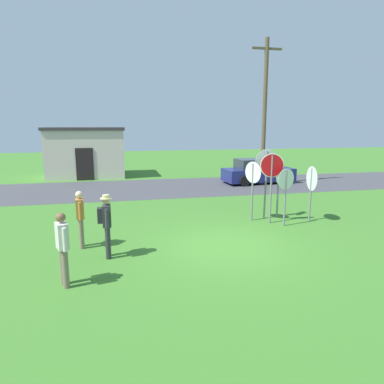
# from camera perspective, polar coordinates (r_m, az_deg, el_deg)

# --- Properties ---
(ground_plane) EXTENTS (80.00, 80.00, 0.00)m
(ground_plane) POSITION_cam_1_polar(r_m,az_deg,el_deg) (10.49, 5.26, -8.88)
(ground_plane) COLOR #3D7528
(street_asphalt) EXTENTS (60.00, 6.40, 0.01)m
(street_asphalt) POSITION_cam_1_polar(r_m,az_deg,el_deg) (20.20, -3.62, 0.78)
(street_asphalt) COLOR #424247
(street_asphalt) RESTS_ON ground
(building_background) EXTENTS (5.26, 4.04, 3.40)m
(building_background) POSITION_cam_1_polar(r_m,az_deg,el_deg) (25.49, -16.92, 6.30)
(building_background) COLOR beige
(building_background) RESTS_ON ground
(utility_pole) EXTENTS (1.80, 0.24, 8.42)m
(utility_pole) POSITION_cam_1_polar(r_m,az_deg,el_deg) (21.34, 11.81, 12.96)
(utility_pole) COLOR brown
(utility_pole) RESTS_ON ground
(parked_car_on_street) EXTENTS (4.41, 2.24, 1.51)m
(parked_car_on_street) POSITION_cam_1_polar(r_m,az_deg,el_deg) (21.97, 10.67, 3.24)
(parked_car_on_street) COLOR navy
(parked_car_on_street) RESTS_ON ground
(stop_sign_center_cluster) EXTENTS (0.85, 0.19, 2.56)m
(stop_sign_center_cluster) POSITION_cam_1_polar(r_m,az_deg,el_deg) (12.83, 12.92, 2.71)
(stop_sign_center_cluster) COLOR slate
(stop_sign_center_cluster) RESTS_ON ground
(stop_sign_rear_left) EXTENTS (0.71, 0.23, 2.06)m
(stop_sign_rear_left) POSITION_cam_1_polar(r_m,az_deg,el_deg) (12.63, 15.09, 0.75)
(stop_sign_rear_left) COLOR slate
(stop_sign_rear_left) RESTS_ON ground
(stop_sign_low_front) EXTENTS (0.91, 0.16, 2.67)m
(stop_sign_low_front) POSITION_cam_1_polar(r_m,az_deg,el_deg) (13.40, 12.06, 3.46)
(stop_sign_low_front) COLOR slate
(stop_sign_low_front) RESTS_ON ground
(stop_sign_far_back) EXTENTS (0.45, 0.51, 2.00)m
(stop_sign_far_back) POSITION_cam_1_polar(r_m,az_deg,el_deg) (13.83, 13.95, 1.43)
(stop_sign_far_back) COLOR slate
(stop_sign_far_back) RESTS_ON ground
(stop_sign_leaning_right) EXTENTS (0.32, 0.74, 2.23)m
(stop_sign_leaning_right) POSITION_cam_1_polar(r_m,az_deg,el_deg) (13.09, 9.93, 1.88)
(stop_sign_leaning_right) COLOR slate
(stop_sign_leaning_right) RESTS_ON ground
(stop_sign_tallest) EXTENTS (0.13, 0.90, 2.06)m
(stop_sign_tallest) POSITION_cam_1_polar(r_m,az_deg,el_deg) (13.60, 18.99, 1.27)
(stop_sign_tallest) COLOR slate
(stop_sign_tallest) RESTS_ON ground
(person_on_left) EXTENTS (0.33, 0.54, 1.69)m
(person_on_left) POSITION_cam_1_polar(r_m,az_deg,el_deg) (8.21, -20.44, -8.21)
(person_on_left) COLOR #7A6B56
(person_on_left) RESTS_ON ground
(person_in_dark_shirt) EXTENTS (0.40, 0.57, 1.74)m
(person_in_dark_shirt) POSITION_cam_1_polar(r_m,az_deg,el_deg) (9.60, -13.88, -4.72)
(person_in_dark_shirt) COLOR #2D2D33
(person_in_dark_shirt) RESTS_ON ground
(person_in_teal) EXTENTS (0.26, 0.57, 1.69)m
(person_in_teal) POSITION_cam_1_polar(r_m,az_deg,el_deg) (10.61, -17.84, -3.77)
(person_in_teal) COLOR #7A6B56
(person_in_teal) RESTS_ON ground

